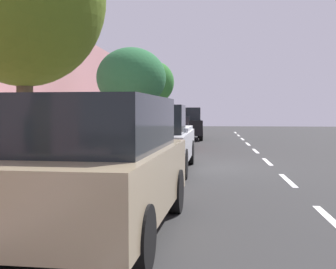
# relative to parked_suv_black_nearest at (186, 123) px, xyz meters

# --- Properties ---
(ground) EXTENTS (75.80, 75.80, 0.00)m
(ground) POSITION_rel_parked_suv_black_nearest_xyz_m (-0.87, 13.70, -1.03)
(ground) COLOR #2A2A2A
(sidewalk) EXTENTS (4.49, 47.37, 0.13)m
(sidewalk) POSITION_rel_parked_suv_black_nearest_xyz_m (3.49, 13.70, -0.96)
(sidewalk) COLOR #AC908E
(sidewalk) RESTS_ON ground
(curb_edge) EXTENTS (0.16, 47.37, 0.13)m
(curb_edge) POSITION_rel_parked_suv_black_nearest_xyz_m (1.16, 13.70, -0.96)
(curb_edge) COLOR gray
(curb_edge) RESTS_ON ground
(lane_stripe_centre) EXTENTS (0.14, 48.40, 0.01)m
(lane_stripe_centre) POSITION_rel_parked_suv_black_nearest_xyz_m (-3.54, 14.22, -1.02)
(lane_stripe_centre) COLOR white
(lane_stripe_centre) RESTS_ON ground
(lane_stripe_bike_edge) EXTENTS (0.12, 47.37, 0.01)m
(lane_stripe_bike_edge) POSITION_rel_parked_suv_black_nearest_xyz_m (-0.31, 13.70, -1.02)
(lane_stripe_bike_edge) COLOR white
(lane_stripe_bike_edge) RESTS_ON ground
(parked_suv_black_nearest) EXTENTS (2.18, 4.80, 1.99)m
(parked_suv_black_nearest) POSITION_rel_parked_suv_black_nearest_xyz_m (0.00, 0.00, 0.00)
(parked_suv_black_nearest) COLOR black
(parked_suv_black_nearest) RESTS_ON ground
(parked_sedan_red_second) EXTENTS (1.93, 4.45, 1.52)m
(parked_sedan_red_second) POSITION_rel_parked_suv_black_nearest_xyz_m (0.23, 6.70, -0.27)
(parked_sedan_red_second) COLOR maroon
(parked_sedan_red_second) RESTS_ON ground
(parked_pickup_silver_mid) EXTENTS (2.06, 5.32, 1.95)m
(parked_pickup_silver_mid) POSITION_rel_parked_suv_black_nearest_xyz_m (0.04, 14.82, -0.13)
(parked_pickup_silver_mid) COLOR #B7BABF
(parked_pickup_silver_mid) RESTS_ON ground
(parked_suv_tan_far) EXTENTS (2.14, 4.79, 1.99)m
(parked_suv_tan_far) POSITION_rel_parked_suv_black_nearest_xyz_m (-0.02, 21.61, 0.00)
(parked_suv_tan_far) COLOR tan
(parked_suv_tan_far) RESTS_ON ground
(bicycle_at_curb) EXTENTS (1.78, 0.46, 0.80)m
(bicycle_at_curb) POSITION_rel_parked_suv_black_nearest_xyz_m (0.70, 13.70, -0.63)
(bicycle_at_curb) COLOR black
(bicycle_at_curb) RESTS_ON ground
(cyclist_with_backpack) EXTENTS (0.47, 0.61, 1.71)m
(cyclist_with_backpack) POSITION_rel_parked_suv_black_nearest_xyz_m (0.92, 13.25, 0.02)
(cyclist_with_backpack) COLOR #C6B284
(cyclist_with_backpack) RESTS_ON ground
(street_tree_near_cyclist) EXTENTS (2.69, 2.69, 5.12)m
(street_tree_near_cyclist) POSITION_rel_parked_suv_black_nearest_xyz_m (2.38, -3.09, 2.70)
(street_tree_near_cyclist) COLOR brown
(street_tree_near_cyclist) RESTS_ON sidewalk
(street_tree_mid_block) EXTENTS (3.44, 3.44, 4.79)m
(street_tree_mid_block) POSITION_rel_parked_suv_black_nearest_xyz_m (2.38, 6.08, 2.37)
(street_tree_mid_block) COLOR brown
(street_tree_mid_block) RESTS_ON sidewalk
(fire_hydrant) EXTENTS (0.22, 0.22, 0.84)m
(fire_hydrant) POSITION_rel_parked_suv_black_nearest_xyz_m (1.59, 8.02, -0.47)
(fire_hydrant) COLOR red
(fire_hydrant) RESTS_ON sidewalk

